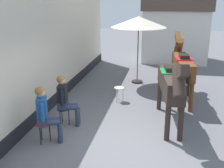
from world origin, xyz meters
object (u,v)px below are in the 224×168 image
(saddled_horse_near, at_px, (171,84))
(seated_visitor_far, at_px, (65,98))
(seated_visitor_near, at_px, (45,112))
(cafe_parasol, at_px, (139,22))
(saddled_horse_far, at_px, (182,65))
(spare_stool_white, at_px, (119,89))

(saddled_horse_near, bearing_deg, seated_visitor_far, -169.41)
(seated_visitor_near, xyz_separation_m, cafe_parasol, (1.61, 5.19, 1.59))
(seated_visitor_far, bearing_deg, cafe_parasol, 70.74)
(saddled_horse_near, distance_m, saddled_horse_far, 2.15)
(saddled_horse_near, relative_size, saddled_horse_far, 1.00)
(cafe_parasol, height_order, spare_stool_white, cafe_parasol)
(saddled_horse_far, xyz_separation_m, spare_stool_white, (-1.98, -0.57, -0.76))
(saddled_horse_near, bearing_deg, saddled_horse_far, 79.99)
(seated_visitor_far, bearing_deg, saddled_horse_far, 40.43)
(seated_visitor_far, bearing_deg, seated_visitor_near, -97.93)
(cafe_parasol, bearing_deg, saddled_horse_near, -71.60)
(seated_visitor_near, distance_m, spare_stool_white, 3.29)
(spare_stool_white, bearing_deg, seated_visitor_far, -118.26)
(saddled_horse_far, height_order, spare_stool_white, saddled_horse_far)
(seated_visitor_far, distance_m, spare_stool_white, 2.36)
(cafe_parasol, bearing_deg, seated_visitor_far, -109.26)
(saddled_horse_far, bearing_deg, spare_stool_white, -163.82)
(seated_visitor_near, distance_m, saddled_horse_far, 4.85)
(seated_visitor_near, relative_size, spare_stool_white, 3.02)
(seated_visitor_near, height_order, spare_stool_white, seated_visitor_near)
(seated_visitor_near, bearing_deg, saddled_horse_near, 27.52)
(seated_visitor_near, bearing_deg, saddled_horse_far, 48.22)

